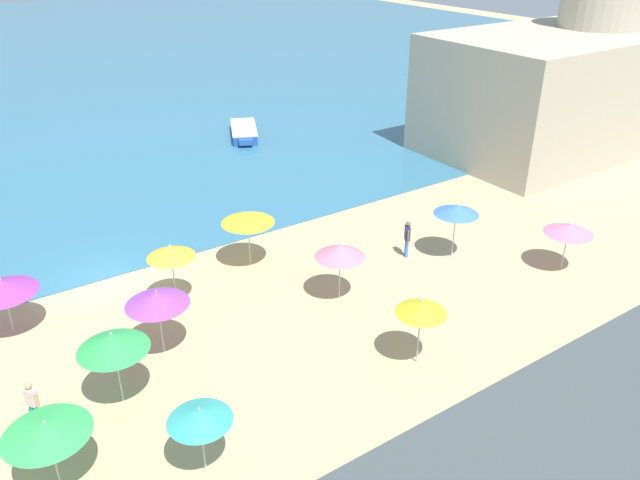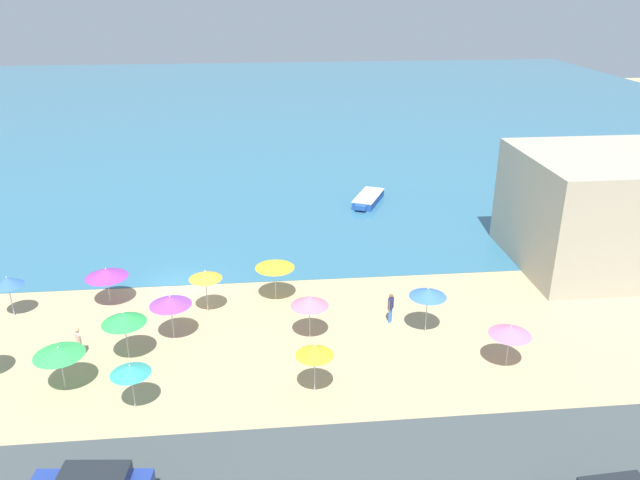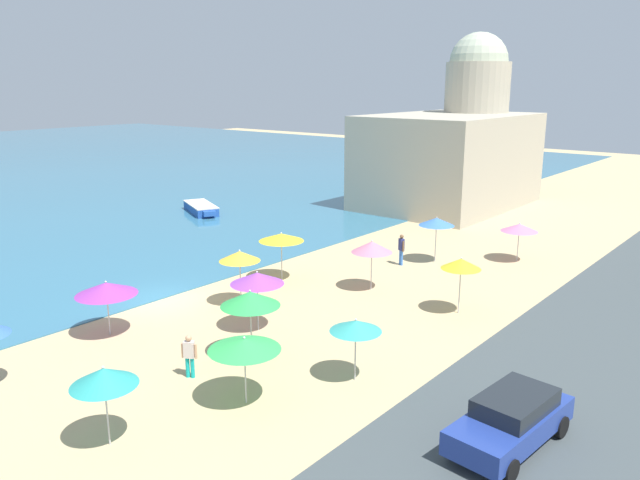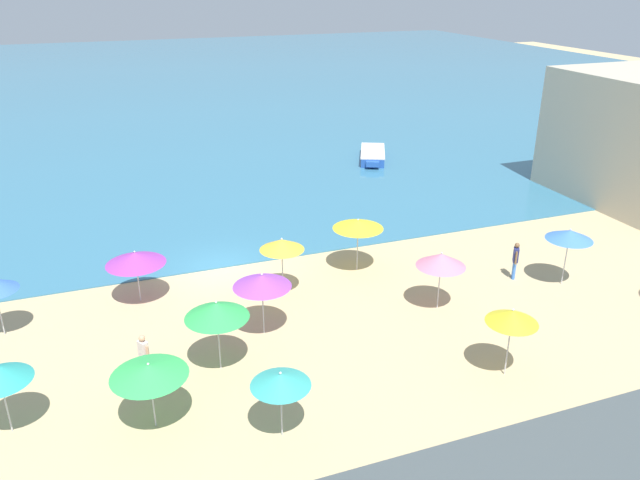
{
  "view_description": "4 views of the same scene",
  "coord_description": "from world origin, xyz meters",
  "px_view_note": "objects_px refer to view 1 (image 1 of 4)",
  "views": [
    {
      "loc": [
        -5.12,
        -24.11,
        13.7
      ],
      "look_at": [
        8.6,
        -3.89,
        1.11
      ],
      "focal_mm": 35.0,
      "sensor_mm": 36.0,
      "label": 1
    },
    {
      "loc": [
        5.28,
        -35.43,
        17.77
      ],
      "look_at": [
        9.03,
        2.38,
        1.73
      ],
      "focal_mm": 35.0,
      "sensor_mm": 36.0,
      "label": 2
    },
    {
      "loc": [
        -16.64,
        -23.46,
        9.97
      ],
      "look_at": [
        9.33,
        -2.09,
        1.42
      ],
      "focal_mm": 35.0,
      "sensor_mm": 36.0,
      "label": 3
    },
    {
      "loc": [
        -4.83,
        -26.21,
        12.76
      ],
      "look_at": [
        4.34,
        -1.63,
        1.45
      ],
      "focal_mm": 35.0,
      "sensor_mm": 36.0,
      "label": 4
    }
  ],
  "objects_px": {
    "skiff_nearshore": "(244,132)",
    "beach_umbrella_4": "(457,209)",
    "beach_umbrella_9": "(340,251)",
    "bather_0": "(32,401)",
    "beach_umbrella_12": "(248,218)",
    "harbor_fortress": "(562,75)",
    "beach_umbrella_1": "(171,252)",
    "beach_umbrella_13": "(421,307)",
    "beach_umbrella_0": "(46,429)",
    "beach_umbrella_6": "(200,415)",
    "bather_2": "(407,237)",
    "beach_umbrella_10": "(569,229)",
    "beach_umbrella_11": "(157,298)",
    "beach_umbrella_8": "(112,342)",
    "beach_umbrella_2": "(2,287)"
  },
  "relations": [
    {
      "from": "beach_umbrella_2",
      "to": "beach_umbrella_0",
      "type": "bearing_deg",
      "value": -92.53
    },
    {
      "from": "beach_umbrella_13",
      "to": "beach_umbrella_9",
      "type": "bearing_deg",
      "value": 87.82
    },
    {
      "from": "beach_umbrella_12",
      "to": "harbor_fortress",
      "type": "bearing_deg",
      "value": 7.34
    },
    {
      "from": "beach_umbrella_13",
      "to": "beach_umbrella_8",
      "type": "bearing_deg",
      "value": 157.43
    },
    {
      "from": "beach_umbrella_0",
      "to": "harbor_fortress",
      "type": "relative_size",
      "value": 0.16
    },
    {
      "from": "beach_umbrella_11",
      "to": "beach_umbrella_13",
      "type": "distance_m",
      "value": 8.93
    },
    {
      "from": "skiff_nearshore",
      "to": "harbor_fortress",
      "type": "bearing_deg",
      "value": -38.64
    },
    {
      "from": "beach_umbrella_11",
      "to": "skiff_nearshore",
      "type": "distance_m",
      "value": 24.64
    },
    {
      "from": "beach_umbrella_2",
      "to": "beach_umbrella_13",
      "type": "height_order",
      "value": "beach_umbrella_13"
    },
    {
      "from": "beach_umbrella_8",
      "to": "harbor_fortress",
      "type": "relative_size",
      "value": 0.18
    },
    {
      "from": "skiff_nearshore",
      "to": "beach_umbrella_0",
      "type": "bearing_deg",
      "value": -127.41
    },
    {
      "from": "beach_umbrella_8",
      "to": "harbor_fortress",
      "type": "distance_m",
      "value": 33.74
    },
    {
      "from": "beach_umbrella_0",
      "to": "bather_2",
      "type": "height_order",
      "value": "beach_umbrella_0"
    },
    {
      "from": "beach_umbrella_4",
      "to": "beach_umbrella_6",
      "type": "height_order",
      "value": "beach_umbrella_4"
    },
    {
      "from": "beach_umbrella_1",
      "to": "beach_umbrella_9",
      "type": "height_order",
      "value": "beach_umbrella_1"
    },
    {
      "from": "beach_umbrella_4",
      "to": "bather_2",
      "type": "relative_size",
      "value": 1.52
    },
    {
      "from": "beach_umbrella_1",
      "to": "beach_umbrella_11",
      "type": "height_order",
      "value": "beach_umbrella_1"
    },
    {
      "from": "beach_umbrella_12",
      "to": "harbor_fortress",
      "type": "distance_m",
      "value": 25.23
    },
    {
      "from": "beach_umbrella_6",
      "to": "beach_umbrella_10",
      "type": "xyz_separation_m",
      "value": [
        17.76,
        1.54,
        -0.02
      ]
    },
    {
      "from": "beach_umbrella_2",
      "to": "harbor_fortress",
      "type": "xyz_separation_m",
      "value": [
        34.64,
        2.72,
        2.77
      ]
    },
    {
      "from": "bather_2",
      "to": "harbor_fortress",
      "type": "distance_m",
      "value": 20.08
    },
    {
      "from": "beach_umbrella_9",
      "to": "bather_0",
      "type": "height_order",
      "value": "beach_umbrella_9"
    },
    {
      "from": "skiff_nearshore",
      "to": "beach_umbrella_11",
      "type": "bearing_deg",
      "value": -124.64
    },
    {
      "from": "beach_umbrella_4",
      "to": "beach_umbrella_6",
      "type": "distance_m",
      "value": 15.44
    },
    {
      "from": "beach_umbrella_10",
      "to": "beach_umbrella_11",
      "type": "height_order",
      "value": "beach_umbrella_11"
    },
    {
      "from": "beach_umbrella_0",
      "to": "beach_umbrella_1",
      "type": "xyz_separation_m",
      "value": [
        6.17,
        6.72,
        0.31
      ]
    },
    {
      "from": "beach_umbrella_9",
      "to": "beach_umbrella_8",
      "type": "bearing_deg",
      "value": -173.39
    },
    {
      "from": "harbor_fortress",
      "to": "beach_umbrella_9",
      "type": "bearing_deg",
      "value": -161.75
    },
    {
      "from": "beach_umbrella_4",
      "to": "beach_umbrella_8",
      "type": "bearing_deg",
      "value": -176.17
    },
    {
      "from": "beach_umbrella_2",
      "to": "beach_umbrella_4",
      "type": "relative_size",
      "value": 0.93
    },
    {
      "from": "beach_umbrella_13",
      "to": "beach_umbrella_2",
      "type": "bearing_deg",
      "value": 138.93
    },
    {
      "from": "beach_umbrella_2",
      "to": "beach_umbrella_13",
      "type": "xyz_separation_m",
      "value": [
        11.23,
        -9.79,
        0.31
      ]
    },
    {
      "from": "beach_umbrella_2",
      "to": "skiff_nearshore",
      "type": "xyz_separation_m",
      "value": [
        18.15,
        15.91,
        -1.57
      ]
    },
    {
      "from": "beach_umbrella_1",
      "to": "bather_0",
      "type": "bearing_deg",
      "value": -147.42
    },
    {
      "from": "skiff_nearshore",
      "to": "beach_umbrella_4",
      "type": "bearing_deg",
      "value": -91.21
    },
    {
      "from": "beach_umbrella_0",
      "to": "beach_umbrella_11",
      "type": "relative_size",
      "value": 0.91
    },
    {
      "from": "beach_umbrella_1",
      "to": "bather_0",
      "type": "distance_m",
      "value": 7.45
    },
    {
      "from": "beach_umbrella_10",
      "to": "beach_umbrella_12",
      "type": "bearing_deg",
      "value": 144.3
    },
    {
      "from": "beach_umbrella_0",
      "to": "beach_umbrella_6",
      "type": "relative_size",
      "value": 1.03
    },
    {
      "from": "beach_umbrella_4",
      "to": "beach_umbrella_10",
      "type": "distance_m",
      "value": 4.77
    },
    {
      "from": "beach_umbrella_8",
      "to": "skiff_nearshore",
      "type": "bearing_deg",
      "value": 53.85
    },
    {
      "from": "beach_umbrella_9",
      "to": "beach_umbrella_13",
      "type": "height_order",
      "value": "beach_umbrella_13"
    },
    {
      "from": "beach_umbrella_6",
      "to": "bather_0",
      "type": "bearing_deg",
      "value": 127.52
    },
    {
      "from": "beach_umbrella_1",
      "to": "bather_0",
      "type": "xyz_separation_m",
      "value": [
        -6.15,
        -3.93,
        -1.46
      ]
    },
    {
      "from": "beach_umbrella_1",
      "to": "bather_2",
      "type": "relative_size",
      "value": 1.51
    },
    {
      "from": "beach_umbrella_13",
      "to": "beach_umbrella_10",
      "type": "bearing_deg",
      "value": 7.62
    },
    {
      "from": "beach_umbrella_6",
      "to": "beach_umbrella_13",
      "type": "height_order",
      "value": "beach_umbrella_13"
    },
    {
      "from": "beach_umbrella_9",
      "to": "beach_umbrella_11",
      "type": "height_order",
      "value": "beach_umbrella_11"
    },
    {
      "from": "bather_2",
      "to": "beach_umbrella_0",
      "type": "bearing_deg",
      "value": -164.53
    },
    {
      "from": "beach_umbrella_0",
      "to": "beach_umbrella_12",
      "type": "height_order",
      "value": "beach_umbrella_12"
    }
  ]
}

